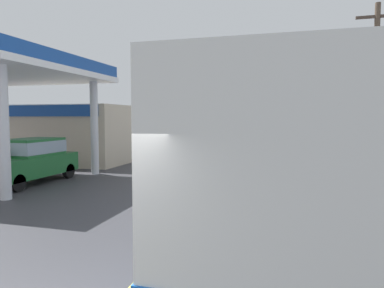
% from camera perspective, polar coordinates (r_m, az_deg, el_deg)
% --- Properties ---
extents(ground, '(120.00, 120.00, 0.00)m').
position_cam_1_polar(ground, '(23.75, 10.05, -2.21)').
color(ground, '#38383D').
extents(lane_divider_stripe, '(0.16, 50.00, 0.01)m').
position_cam_1_polar(lane_divider_stripe, '(18.82, 8.56, -3.86)').
color(lane_divider_stripe, '#D8CC4C').
rests_on(lane_divider_stripe, ground).
extents(coach_bus_main, '(2.60, 11.04, 3.69)m').
position_cam_1_polar(coach_bus_main, '(8.45, 14.60, -2.14)').
color(coach_bus_main, white).
rests_on(coach_bus_main, ground).
extents(gas_station_roadside, '(9.10, 11.95, 5.10)m').
position_cam_1_polar(gas_station_roadside, '(20.28, -22.59, 3.88)').
color(gas_station_roadside, '#194799').
rests_on(gas_station_roadside, ground).
extents(car_at_pump, '(1.70, 4.20, 1.82)m').
position_cam_1_polar(car_at_pump, '(15.56, -25.05, -2.15)').
color(car_at_pump, '#1E602D').
rests_on(car_at_pump, ground).
extents(minibus_opposing_lane, '(2.04, 6.13, 2.44)m').
position_cam_1_polar(minibus_opposing_lane, '(23.35, 5.56, 1.35)').
color(minibus_opposing_lane, '#A5A5AD').
rests_on(minibus_opposing_lane, ground).
extents(pedestrian_by_shop, '(0.55, 0.22, 1.66)m').
position_cam_1_polar(pedestrian_by_shop, '(15.37, -27.66, -2.62)').
color(pedestrian_by_shop, '#33333F').
rests_on(pedestrian_by_shop, ground).
extents(utility_pole_roadside, '(1.80, 0.24, 7.80)m').
position_cam_1_polar(utility_pole_roadside, '(17.93, 27.95, 8.36)').
color(utility_pole_roadside, brown).
rests_on(utility_pole_roadside, ground).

